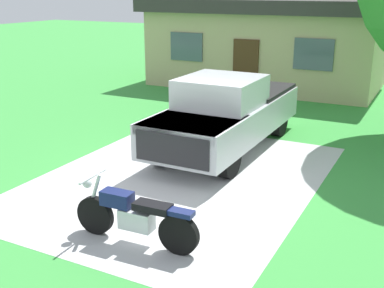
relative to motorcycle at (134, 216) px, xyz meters
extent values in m
plane|color=green|center=(-0.67, 2.75, -0.47)|extent=(80.00, 80.00, 0.00)
cube|color=silver|center=(-0.67, 2.75, -0.47)|extent=(5.57, 7.35, 0.01)
cylinder|color=black|center=(-0.76, -0.03, -0.14)|extent=(0.66, 0.15, 0.66)
cylinder|color=black|center=(0.79, 0.03, -0.14)|extent=(0.66, 0.15, 0.66)
cube|color=silver|center=(0.04, 0.00, -0.05)|extent=(0.57, 0.28, 0.32)
cube|color=#141E51|center=(-0.31, -0.01, 0.25)|extent=(0.53, 0.28, 0.24)
cube|color=black|center=(0.34, 0.01, 0.23)|extent=(0.61, 0.30, 0.12)
cube|color=#141E51|center=(0.79, 0.03, 0.23)|extent=(0.49, 0.22, 0.08)
cylinder|color=silver|center=(-0.76, -0.03, 0.23)|extent=(0.33, 0.07, 0.77)
cylinder|color=silver|center=(-0.76, -0.03, 0.55)|extent=(0.07, 0.70, 0.04)
sphere|color=silver|center=(-0.88, -0.03, 0.41)|extent=(0.16, 0.16, 0.16)
cylinder|color=black|center=(0.21, 3.30, -0.05)|extent=(0.30, 0.84, 0.84)
cylinder|color=black|center=(-1.43, 3.30, -0.05)|extent=(0.30, 0.84, 0.84)
cylinder|color=black|center=(0.23, 6.80, -0.05)|extent=(0.30, 0.84, 0.84)
cylinder|color=black|center=(-1.41, 6.80, -0.05)|extent=(0.30, 0.84, 0.84)
cube|color=#B7BABF|center=(-0.60, 5.10, 0.33)|extent=(2.03, 5.61, 0.80)
cube|color=#B7BABF|center=(-0.61, 3.25, 0.63)|extent=(1.91, 1.91, 0.20)
cube|color=#B7BABF|center=(-0.60, 4.70, 1.08)|extent=(1.81, 1.91, 0.70)
cube|color=#3F4C56|center=(-0.60, 3.90, 0.98)|extent=(1.70, 0.17, 0.60)
cube|color=black|center=(-0.59, 6.65, 0.58)|extent=(1.91, 2.41, 0.50)
cube|color=black|center=(-0.61, 2.32, 0.33)|extent=(1.70, 0.11, 0.64)
cube|color=tan|center=(-2.54, 13.88, 1.03)|extent=(9.00, 5.00, 3.00)
cube|color=#383333|center=(-2.54, 13.88, 2.78)|extent=(9.60, 5.60, 0.50)
cube|color=#4C2D19|center=(-2.54, 11.35, 0.58)|extent=(1.00, 0.08, 2.10)
cube|color=#4C5966|center=(-5.06, 11.35, 1.23)|extent=(1.40, 0.06, 1.10)
cube|color=#4C5966|center=(-0.02, 11.35, 1.23)|extent=(1.40, 0.06, 1.10)
camera|label=1|loc=(3.99, -5.74, 3.46)|focal=45.14mm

